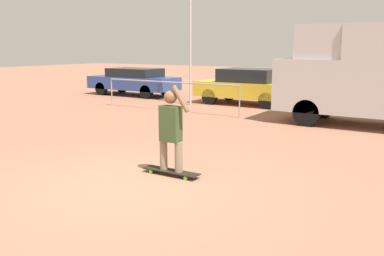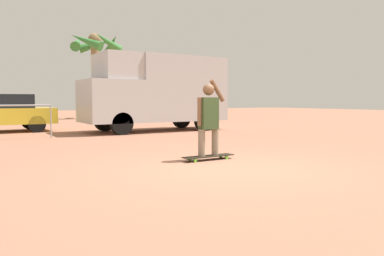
{
  "view_description": "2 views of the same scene",
  "coord_description": "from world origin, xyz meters",
  "px_view_note": "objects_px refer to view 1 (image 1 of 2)",
  "views": [
    {
      "loc": [
        4.59,
        -5.12,
        2.29
      ],
      "look_at": [
        0.65,
        1.08,
        0.89
      ],
      "focal_mm": 40.0,
      "sensor_mm": 36.0,
      "label": 1
    },
    {
      "loc": [
        -3.96,
        -5.24,
        1.21
      ],
      "look_at": [
        0.01,
        1.15,
        0.65
      ],
      "focal_mm": 35.0,
      "sensor_mm": 36.0,
      "label": 2
    }
  ],
  "objects_px": {
    "parked_car_yellow": "(248,86)",
    "flagpole": "(192,24)",
    "person_skateboarder": "(171,126)",
    "camper_van": "(383,72)",
    "skateboard": "(171,171)",
    "parked_car_blue": "(134,81)"
  },
  "relations": [
    {
      "from": "camper_van",
      "to": "flagpole",
      "type": "height_order",
      "value": "flagpole"
    },
    {
      "from": "skateboard",
      "to": "person_skateboarder",
      "type": "relative_size",
      "value": 0.72
    },
    {
      "from": "skateboard",
      "to": "parked_car_blue",
      "type": "xyz_separation_m",
      "value": [
        -8.99,
        9.69,
        0.63
      ]
    },
    {
      "from": "person_skateboarder",
      "to": "parked_car_blue",
      "type": "xyz_separation_m",
      "value": [
        -8.99,
        9.69,
        -0.2
      ]
    },
    {
      "from": "camper_van",
      "to": "person_skateboarder",
      "type": "bearing_deg",
      "value": -108.59
    },
    {
      "from": "parked_car_blue",
      "to": "flagpole",
      "type": "xyz_separation_m",
      "value": [
        4.25,
        -1.46,
        2.44
      ]
    },
    {
      "from": "skateboard",
      "to": "parked_car_yellow",
      "type": "bearing_deg",
      "value": 107.37
    },
    {
      "from": "skateboard",
      "to": "parked_car_yellow",
      "type": "height_order",
      "value": "parked_car_yellow"
    },
    {
      "from": "parked_car_yellow",
      "to": "flagpole",
      "type": "height_order",
      "value": "flagpole"
    },
    {
      "from": "camper_van",
      "to": "parked_car_yellow",
      "type": "bearing_deg",
      "value": 154.37
    },
    {
      "from": "flagpole",
      "to": "parked_car_yellow",
      "type": "bearing_deg",
      "value": 39.24
    },
    {
      "from": "person_skateboarder",
      "to": "flagpole",
      "type": "xyz_separation_m",
      "value": [
        -4.75,
        8.23,
        2.24
      ]
    },
    {
      "from": "person_skateboarder",
      "to": "camper_van",
      "type": "relative_size",
      "value": 0.28
    },
    {
      "from": "person_skateboarder",
      "to": "parked_car_blue",
      "type": "bearing_deg",
      "value": 132.86
    },
    {
      "from": "flagpole",
      "to": "camper_van",
      "type": "bearing_deg",
      "value": -9.33
    },
    {
      "from": "parked_car_yellow",
      "to": "flagpole",
      "type": "relative_size",
      "value": 0.74
    },
    {
      "from": "person_skateboarder",
      "to": "camper_van",
      "type": "distance_m",
      "value": 7.48
    },
    {
      "from": "skateboard",
      "to": "camper_van",
      "type": "xyz_separation_m",
      "value": [
        2.37,
        7.06,
        1.52
      ]
    },
    {
      "from": "skateboard",
      "to": "camper_van",
      "type": "bearing_deg",
      "value": 71.41
    },
    {
      "from": "parked_car_blue",
      "to": "skateboard",
      "type": "bearing_deg",
      "value": -47.13
    },
    {
      "from": "parked_car_yellow",
      "to": "parked_car_blue",
      "type": "relative_size",
      "value": 0.89
    },
    {
      "from": "camper_van",
      "to": "parked_car_yellow",
      "type": "distance_m",
      "value": 6.04
    }
  ]
}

